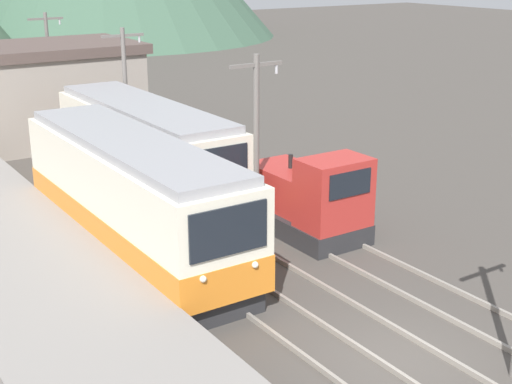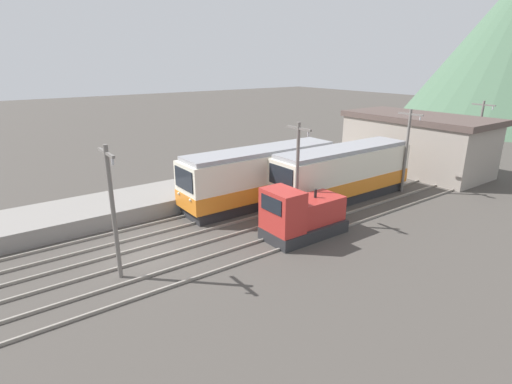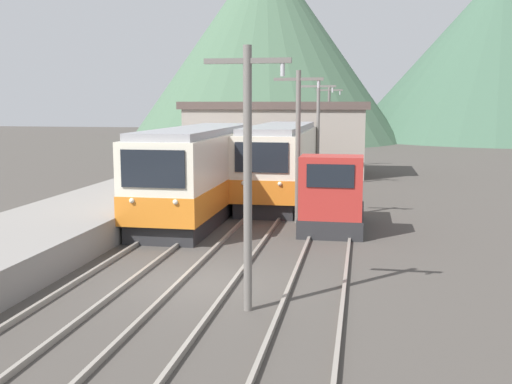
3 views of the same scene
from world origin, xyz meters
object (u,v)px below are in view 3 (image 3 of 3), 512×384
(commuter_train_left, at_px, (200,176))
(catenary_mast_far, at_px, (318,129))
(catenary_mast_near, at_px, (248,169))
(commuter_train_center, at_px, (280,166))
(catenary_mast_mid, at_px, (298,140))
(catenary_mast_distant, at_px, (329,123))
(shunting_locomotive, at_px, (333,199))

(commuter_train_left, height_order, catenary_mast_far, catenary_mast_far)
(commuter_train_left, height_order, catenary_mast_near, catenary_mast_near)
(commuter_train_center, distance_m, catenary_mast_near, 16.53)
(catenary_mast_mid, height_order, catenary_mast_distant, same)
(commuter_train_left, bearing_deg, shunting_locomotive, -15.08)
(commuter_train_center, height_order, catenary_mast_far, catenary_mast_far)
(catenary_mast_near, distance_m, catenary_mast_far, 21.44)
(commuter_train_center, xyz_separation_m, catenary_mast_far, (1.51, 5.06, 1.64))
(catenary_mast_near, distance_m, catenary_mast_mid, 10.72)
(commuter_train_center, xyz_separation_m, catenary_mast_distant, (1.51, 15.78, 1.64))
(catenary_mast_near, bearing_deg, catenary_mast_mid, 90.00)
(commuter_train_center, distance_m, shunting_locomotive, 7.29)
(commuter_train_left, bearing_deg, commuter_train_center, 61.04)
(catenary_mast_distant, bearing_deg, catenary_mast_mid, -90.00)
(catenary_mast_near, relative_size, catenary_mast_mid, 1.00)
(catenary_mast_near, distance_m, catenary_mast_distant, 32.16)
(catenary_mast_near, bearing_deg, commuter_train_center, 95.26)
(catenary_mast_far, bearing_deg, commuter_train_left, -113.06)
(shunting_locomotive, height_order, catenary_mast_far, catenary_mast_far)
(shunting_locomotive, bearing_deg, catenary_mast_far, 97.27)
(commuter_train_left, distance_m, catenary_mast_far, 11.12)
(shunting_locomotive, xyz_separation_m, catenary_mast_mid, (-1.49, 0.96, 2.20))
(catenary_mast_near, bearing_deg, catenary_mast_distant, 90.00)
(catenary_mast_far, bearing_deg, catenary_mast_mid, -90.00)
(commuter_train_center, xyz_separation_m, catenary_mast_near, (1.51, -16.38, 1.64))
(commuter_train_left, relative_size, catenary_mast_distant, 1.90)
(commuter_train_left, xyz_separation_m, catenary_mast_mid, (4.31, -0.60, 1.62))
(commuter_train_center, relative_size, shunting_locomotive, 2.36)
(catenary_mast_mid, bearing_deg, catenary_mast_far, 90.00)
(commuter_train_center, bearing_deg, catenary_mast_distant, 84.54)
(catenary_mast_near, bearing_deg, commuter_train_left, 110.84)
(commuter_train_center, bearing_deg, commuter_train_left, -118.96)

